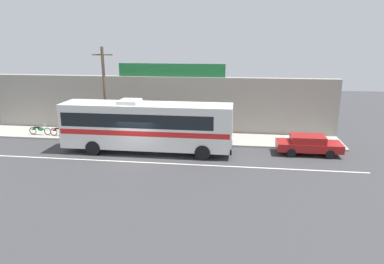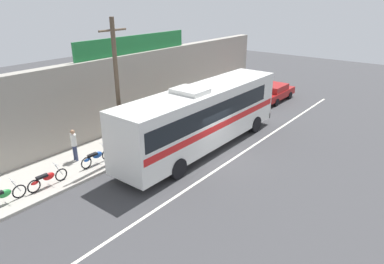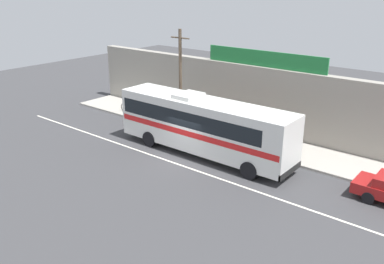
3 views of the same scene
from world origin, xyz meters
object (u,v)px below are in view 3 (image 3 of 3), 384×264
object	(u,v)px
pedestrian_by_curb	(178,106)
utility_pole	(180,79)
motorcycle_red	(171,118)
motorcycle_black	(144,112)
intercity_bus	(202,123)
motorcycle_blue	(129,107)

from	to	relation	value
pedestrian_by_curb	utility_pole	bearing A→B (deg)	-43.78
motorcycle_red	pedestrian_by_curb	world-z (taller)	pedestrian_by_curb
motorcycle_black	motorcycle_red	distance (m)	2.79
intercity_bus	pedestrian_by_curb	size ratio (longest dim) A/B	6.93
motorcycle_red	pedestrian_by_curb	size ratio (longest dim) A/B	1.10
motorcycle_blue	pedestrian_by_curb	bearing A→B (deg)	15.86
intercity_bus	motorcycle_red	bearing A→B (deg)	150.89
utility_pole	motorcycle_red	size ratio (longest dim) A/B	3.78
motorcycle_blue	pedestrian_by_curb	size ratio (longest dim) A/B	1.11
utility_pole	motorcycle_blue	world-z (taller)	utility_pole
intercity_bus	motorcycle_blue	xyz separation A→B (m)	(-9.93, 2.91, -1.50)
pedestrian_by_curb	intercity_bus	bearing A→B (deg)	-36.33
motorcycle_red	motorcycle_black	bearing A→B (deg)	-178.05
utility_pole	motorcycle_blue	distance (m)	6.94
utility_pole	motorcycle_blue	size ratio (longest dim) A/B	3.73
utility_pole	motorcycle_blue	xyz separation A→B (m)	(-6.08, 0.46, -3.31)
motorcycle_blue	motorcycle_black	bearing A→B (deg)	-2.81
utility_pole	pedestrian_by_curb	size ratio (longest dim) A/B	4.15
utility_pole	motorcycle_black	distance (m)	5.32
motorcycle_red	utility_pole	bearing A→B (deg)	-18.79
motorcycle_red	motorcycle_blue	bearing A→B (deg)	179.99
intercity_bus	motorcycle_black	distance (m)	8.61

